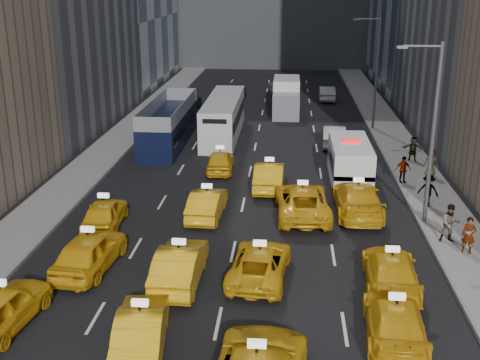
% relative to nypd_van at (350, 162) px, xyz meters
% --- Properties ---
extents(ground, '(160.00, 160.00, 0.00)m').
position_rel_nypd_van_xyz_m(ground, '(-6.16, -18.75, -1.17)').
color(ground, black).
rests_on(ground, ground).
extents(sidewalk_west, '(3.00, 90.00, 0.15)m').
position_rel_nypd_van_xyz_m(sidewalk_west, '(-16.66, 6.25, -1.09)').
color(sidewalk_west, gray).
rests_on(sidewalk_west, ground).
extents(sidewalk_east, '(3.00, 90.00, 0.15)m').
position_rel_nypd_van_xyz_m(sidewalk_east, '(4.34, 6.25, -1.09)').
color(sidewalk_east, gray).
rests_on(sidewalk_east, ground).
extents(curb_west, '(0.15, 90.00, 0.18)m').
position_rel_nypd_van_xyz_m(curb_west, '(-15.21, 6.25, -1.08)').
color(curb_west, slate).
rests_on(curb_west, ground).
extents(curb_east, '(0.15, 90.00, 0.18)m').
position_rel_nypd_van_xyz_m(curb_east, '(2.89, 6.25, -1.08)').
color(curb_east, slate).
rests_on(curb_east, ground).
extents(streetlight_near, '(2.15, 0.22, 9.00)m').
position_rel_nypd_van_xyz_m(streetlight_near, '(3.02, -6.75, 3.75)').
color(streetlight_near, '#595B60').
rests_on(streetlight_near, ground).
extents(streetlight_far, '(2.15, 0.22, 9.00)m').
position_rel_nypd_van_xyz_m(streetlight_far, '(3.02, 13.25, 3.75)').
color(streetlight_far, '#595B60').
rests_on(streetlight_far, ground).
extents(taxi_4, '(2.38, 4.77, 1.56)m').
position_rel_nypd_van_xyz_m(taxi_4, '(-13.69, -17.66, -0.39)').
color(taxi_4, '#ECAC13').
rests_on(taxi_4, ground).
extents(taxi_5, '(2.07, 4.58, 1.46)m').
position_rel_nypd_van_xyz_m(taxi_5, '(-8.52, -18.42, -0.44)').
color(taxi_5, '#ECAC13').
rests_on(taxi_5, ground).
extents(taxi_7, '(2.31, 5.01, 1.42)m').
position_rel_nypd_van_xyz_m(taxi_7, '(-0.05, -17.26, -0.46)').
color(taxi_7, '#ECAC13').
rests_on(taxi_7, ground).
extents(taxi_8, '(2.38, 4.94, 1.63)m').
position_rel_nypd_van_xyz_m(taxi_8, '(-12.04, -12.98, -0.35)').
color(taxi_8, '#ECAC13').
rests_on(taxi_8, ground).
extents(taxi_9, '(1.73, 4.83, 1.59)m').
position_rel_nypd_van_xyz_m(taxi_9, '(-8.05, -13.82, -0.37)').
color(taxi_9, '#ECAC13').
rests_on(taxi_9, ground).
extents(taxi_10, '(2.69, 5.03, 1.34)m').
position_rel_nypd_van_xyz_m(taxi_10, '(-4.85, -13.19, -0.49)').
color(taxi_10, '#ECAC13').
rests_on(taxi_10, ground).
extents(taxi_11, '(2.33, 5.15, 1.46)m').
position_rel_nypd_van_xyz_m(taxi_11, '(0.38, -13.59, -0.43)').
color(taxi_11, '#ECAC13').
rests_on(taxi_11, ground).
extents(taxi_12, '(1.95, 4.34, 1.45)m').
position_rel_nypd_van_xyz_m(taxi_12, '(-12.76, -8.41, -0.44)').
color(taxi_12, '#ECAC13').
rests_on(taxi_12, ground).
extents(taxi_13, '(1.74, 4.50, 1.46)m').
position_rel_nypd_van_xyz_m(taxi_13, '(-7.89, -6.64, -0.44)').
color(taxi_13, '#ECAC13').
rests_on(taxi_13, ground).
extents(taxi_14, '(2.99, 5.88, 1.59)m').
position_rel_nypd_van_xyz_m(taxi_14, '(-2.98, -6.09, -0.37)').
color(taxi_14, '#ECAC13').
rests_on(taxi_14, ground).
extents(taxi_15, '(2.39, 5.76, 1.66)m').
position_rel_nypd_van_xyz_m(taxi_15, '(-0.10, -5.63, -0.33)').
color(taxi_15, '#ECAC13').
rests_on(taxi_15, ground).
extents(taxi_16, '(1.83, 4.18, 1.40)m').
position_rel_nypd_van_xyz_m(taxi_16, '(-8.07, 1.06, -0.47)').
color(taxi_16, '#ECAC13').
rests_on(taxi_16, ground).
extents(taxi_17, '(1.76, 4.80, 1.57)m').
position_rel_nypd_van_xyz_m(taxi_17, '(-4.83, -1.94, -0.38)').
color(taxi_17, '#ECAC13').
rests_on(taxi_17, ground).
extents(nypd_van, '(2.67, 6.12, 2.58)m').
position_rel_nypd_van_xyz_m(nypd_van, '(0.00, 0.00, 0.00)').
color(nypd_van, white).
rests_on(nypd_van, ground).
extents(double_decker, '(2.52, 11.06, 3.22)m').
position_rel_nypd_van_xyz_m(double_decker, '(-12.61, 7.53, 0.43)').
color(double_decker, black).
rests_on(double_decker, ground).
extents(city_bus, '(2.71, 11.64, 2.99)m').
position_rel_nypd_van_xyz_m(city_bus, '(-8.83, 10.39, 0.31)').
color(city_bus, silver).
rests_on(city_bus, ground).
extents(box_truck, '(2.44, 6.88, 3.13)m').
position_rel_nypd_van_xyz_m(box_truck, '(-3.99, 18.96, 0.37)').
color(box_truck, white).
rests_on(box_truck, ground).
extents(misc_car_0, '(1.87, 4.69, 1.52)m').
position_rel_nypd_van_xyz_m(misc_car_0, '(-0.37, 8.12, -0.41)').
color(misc_car_0, '#A5A8AD').
rests_on(misc_car_0, ground).
extents(misc_car_1, '(2.81, 5.84, 1.61)m').
position_rel_nypd_van_xyz_m(misc_car_1, '(-13.50, 19.29, -0.36)').
color(misc_car_1, black).
rests_on(misc_car_1, ground).
extents(misc_car_2, '(2.34, 5.18, 1.47)m').
position_rel_nypd_van_xyz_m(misc_car_2, '(-4.82, 29.20, -0.43)').
color(misc_car_2, gray).
rests_on(misc_car_2, ground).
extents(misc_car_3, '(2.01, 4.80, 1.62)m').
position_rel_nypd_van_xyz_m(misc_car_3, '(-9.13, 25.20, -0.36)').
color(misc_car_3, black).
rests_on(misc_car_3, ground).
extents(misc_car_4, '(1.57, 4.44, 1.46)m').
position_rel_nypd_van_xyz_m(misc_car_4, '(0.08, 25.65, -0.44)').
color(misc_car_4, '#A2A5AA').
rests_on(misc_car_4, ground).
extents(pedestrian_0, '(0.70, 0.56, 1.67)m').
position_rel_nypd_van_xyz_m(pedestrian_0, '(4.26, -10.34, -0.18)').
color(pedestrian_0, gray).
rests_on(pedestrian_0, sidewalk_east).
extents(pedestrian_1, '(0.91, 0.53, 1.82)m').
position_rel_nypd_van_xyz_m(pedestrian_1, '(3.75, -9.20, -0.11)').
color(pedestrian_1, gray).
rests_on(pedestrian_1, sidewalk_east).
extents(pedestrian_2, '(1.22, 0.85, 1.75)m').
position_rel_nypd_van_xyz_m(pedestrian_2, '(3.72, -4.55, -0.14)').
color(pedestrian_2, gray).
rests_on(pedestrian_2, sidewalk_east).
extents(pedestrian_3, '(1.04, 0.67, 1.64)m').
position_rel_nypd_van_xyz_m(pedestrian_3, '(3.08, -0.69, -0.20)').
color(pedestrian_3, gray).
rests_on(pedestrian_3, sidewalk_east).
extents(pedestrian_4, '(0.90, 0.55, 1.75)m').
position_rel_nypd_van_xyz_m(pedestrian_4, '(5.01, 0.69, -0.14)').
color(pedestrian_4, gray).
rests_on(pedestrian_4, sidewalk_east).
extents(pedestrian_5, '(1.57, 0.85, 1.63)m').
position_rel_nypd_van_xyz_m(pedestrian_5, '(4.57, 4.08, -0.20)').
color(pedestrian_5, gray).
rests_on(pedestrian_5, sidewalk_east).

